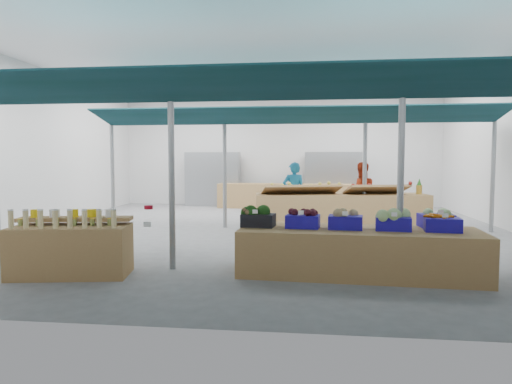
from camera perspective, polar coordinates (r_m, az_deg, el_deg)
floor at (r=11.15m, az=0.70°, el=-4.91°), size 13.00×13.00×0.00m
hall at (r=12.48m, az=1.41°, el=8.21°), size 13.00×13.00×13.00m
pole_grid at (r=9.22m, az=4.21°, el=4.51°), size 10.00×4.60×3.00m
awnings at (r=9.28m, az=4.24°, el=10.50°), size 9.50×7.08×0.30m
back_shelving_left at (r=17.36m, az=-5.42°, el=1.58°), size 2.00×0.50×2.00m
back_shelving_right at (r=16.99m, az=9.58°, el=1.49°), size 2.00×0.50×2.00m
bottle_shelf at (r=7.42m, az=-22.03°, el=-6.48°), size 1.80×1.29×1.03m
veg_counter at (r=7.10m, az=12.69°, el=-7.32°), size 3.62×1.39×0.69m
fruit_counter at (r=11.45m, az=10.56°, el=-2.48°), size 4.28×1.54×0.90m
far_counter at (r=16.44m, az=3.78°, el=-0.50°), size 4.94×1.30×0.88m
vendor_left at (r=12.50m, az=4.75°, el=-0.10°), size 0.66×0.48×1.67m
vendor_right at (r=12.56m, az=12.99°, el=-0.17°), size 0.89×0.74×1.67m
crate_broccoli at (r=7.11m, az=0.30°, el=-3.08°), size 0.54×0.43×0.35m
crate_beets at (r=7.03m, az=5.88°, el=-3.39°), size 0.54×0.43×0.29m
crate_celeriac at (r=7.01m, az=11.13°, el=-3.37°), size 0.54×0.43×0.31m
crate_cabbage at (r=7.06m, az=16.77°, el=-3.30°), size 0.54×0.43×0.35m
crate_carrots at (r=7.18m, az=22.27°, el=-3.69°), size 0.54×0.43×0.29m
sparrow at (r=7.01m, az=-1.14°, el=-2.45°), size 0.12×0.09×0.11m
pole_ribbon at (r=6.24m, az=-13.30°, el=-2.07°), size 0.12×0.12×0.28m
apple_heap_yellow at (r=11.15m, az=5.68°, el=0.56°), size 2.02×1.17×0.27m
apple_heap_red at (r=11.50m, az=14.84°, el=0.55°), size 1.63×1.07×0.27m
pineapple at (r=11.83m, az=19.72°, el=0.61°), size 0.14×0.14×0.39m
crate_extra at (r=7.61m, az=21.57°, el=-2.98°), size 0.52×0.42×0.32m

